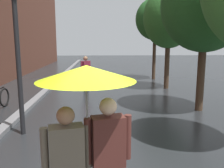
% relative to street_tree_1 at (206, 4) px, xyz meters
% --- Properties ---
extents(kerb_strip, '(0.30, 36.00, 0.12)m').
position_rel_street_tree_1_xyz_m(kerb_strip, '(-6.07, 4.66, -3.51)').
color(kerb_strip, slate).
rests_on(kerb_strip, ground).
extents(street_tree_1, '(2.90, 2.90, 5.16)m').
position_rel_street_tree_1_xyz_m(street_tree_1, '(0.00, 0.00, 0.00)').
color(street_tree_1, '#473323').
rests_on(street_tree_1, ground).
extents(street_tree_2, '(2.51, 2.51, 5.05)m').
position_rel_street_tree_1_xyz_m(street_tree_2, '(-0.04, 4.00, -0.04)').
color(street_tree_2, '#473323').
rests_on(street_tree_2, ground).
extents(street_tree_3, '(2.43, 2.43, 5.04)m').
position_rel_street_tree_1_xyz_m(street_tree_3, '(-0.02, 7.01, 0.16)').
color(street_tree_3, '#473323').
rests_on(street_tree_3, ground).
extents(couple_under_umbrella, '(1.15, 1.15, 2.10)m').
position_rel_street_tree_1_xyz_m(couple_under_umbrella, '(-3.61, -5.18, -2.16)').
color(couple_under_umbrella, '#1E233D').
rests_on(couple_under_umbrella, ground).
extents(street_lamp_post, '(0.24, 0.24, 3.79)m').
position_rel_street_tree_1_xyz_m(street_lamp_post, '(-5.47, -1.90, -1.33)').
color(street_lamp_post, black).
rests_on(street_lamp_post, ground).
extents(pedestrian_walking_midground, '(0.46, 0.43, 1.69)m').
position_rel_street_tree_1_xyz_m(pedestrian_walking_midground, '(-4.14, 3.58, -2.71)').
color(pedestrian_walking_midground, black).
rests_on(pedestrian_walking_midground, ground).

